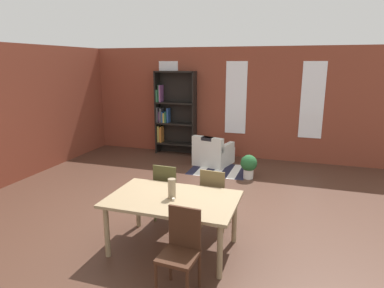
{
  "coord_description": "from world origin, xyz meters",
  "views": [
    {
      "loc": [
        1.63,
        -5.02,
        2.5
      ],
      "look_at": [
        -0.39,
        1.19,
        0.9
      ],
      "focal_mm": 31.47,
      "sensor_mm": 36.0,
      "label": 1
    }
  ],
  "objects_px": {
    "armchair_white": "(213,154)",
    "potted_plant_by_shelf": "(249,165)",
    "bookshelf_tall": "(173,113)",
    "dining_chair_near_right": "(181,248)",
    "dining_chair_far_left": "(168,190)",
    "vase_on_table": "(172,188)",
    "dining_table": "(173,203)",
    "dining_chair_far_right": "(214,196)"
  },
  "relations": [
    {
      "from": "dining_chair_far_right",
      "to": "bookshelf_tall",
      "type": "height_order",
      "value": "bookshelf_tall"
    },
    {
      "from": "dining_table",
      "to": "dining_chair_near_right",
      "type": "xyz_separation_m",
      "value": [
        0.39,
        -0.77,
        -0.16
      ]
    },
    {
      "from": "armchair_white",
      "to": "potted_plant_by_shelf",
      "type": "bearing_deg",
      "value": -37.37
    },
    {
      "from": "armchair_white",
      "to": "dining_table",
      "type": "bearing_deg",
      "value": -83.14
    },
    {
      "from": "dining_table",
      "to": "bookshelf_tall",
      "type": "relative_size",
      "value": 0.75
    },
    {
      "from": "armchair_white",
      "to": "potted_plant_by_shelf",
      "type": "distance_m",
      "value": 1.27
    },
    {
      "from": "dining_table",
      "to": "dining_chair_far_right",
      "type": "bearing_deg",
      "value": 63.83
    },
    {
      "from": "bookshelf_tall",
      "to": "potted_plant_by_shelf",
      "type": "xyz_separation_m",
      "value": [
        2.35,
        -1.48,
        -0.84
      ]
    },
    {
      "from": "dining_chair_far_right",
      "to": "dining_chair_far_left",
      "type": "xyz_separation_m",
      "value": [
        -0.76,
        -0.0,
        0.0
      ]
    },
    {
      "from": "potted_plant_by_shelf",
      "to": "vase_on_table",
      "type": "bearing_deg",
      "value": -99.68
    },
    {
      "from": "dining_chair_near_right",
      "to": "potted_plant_by_shelf",
      "type": "xyz_separation_m",
      "value": [
        0.15,
        3.97,
        -0.21
      ]
    },
    {
      "from": "vase_on_table",
      "to": "dining_chair_far_right",
      "type": "bearing_deg",
      "value": 63.18
    },
    {
      "from": "dining_table",
      "to": "vase_on_table",
      "type": "bearing_deg",
      "value": 180.0
    },
    {
      "from": "bookshelf_tall",
      "to": "dining_chair_far_left",
      "type": "bearing_deg",
      "value": -69.97
    },
    {
      "from": "dining_chair_far_left",
      "to": "potted_plant_by_shelf",
      "type": "bearing_deg",
      "value": 69.23
    },
    {
      "from": "vase_on_table",
      "to": "dining_chair_near_right",
      "type": "distance_m",
      "value": 0.94
    },
    {
      "from": "dining_chair_near_right",
      "to": "dining_chair_far_left",
      "type": "bearing_deg",
      "value": 116.78
    },
    {
      "from": "vase_on_table",
      "to": "dining_chair_far_left",
      "type": "xyz_separation_m",
      "value": [
        -0.38,
        0.77,
        -0.37
      ]
    },
    {
      "from": "dining_chair_near_right",
      "to": "bookshelf_tall",
      "type": "relative_size",
      "value": 0.42
    },
    {
      "from": "vase_on_table",
      "to": "dining_table",
      "type": "bearing_deg",
      "value": -0.0
    },
    {
      "from": "dining_table",
      "to": "dining_chair_near_right",
      "type": "bearing_deg",
      "value": -63.16
    },
    {
      "from": "dining_chair_far_right",
      "to": "dining_chair_near_right",
      "type": "height_order",
      "value": "same"
    },
    {
      "from": "potted_plant_by_shelf",
      "to": "bookshelf_tall",
      "type": "bearing_deg",
      "value": 147.76
    },
    {
      "from": "dining_chair_far_right",
      "to": "potted_plant_by_shelf",
      "type": "distance_m",
      "value": 2.44
    },
    {
      "from": "dining_chair_far_left",
      "to": "bookshelf_tall",
      "type": "distance_m",
      "value": 4.21
    },
    {
      "from": "dining_chair_far_right",
      "to": "armchair_white",
      "type": "relative_size",
      "value": 0.98
    },
    {
      "from": "vase_on_table",
      "to": "armchair_white",
      "type": "bearing_deg",
      "value": 96.71
    },
    {
      "from": "dining_table",
      "to": "bookshelf_tall",
      "type": "xyz_separation_m",
      "value": [
        -1.81,
        4.68,
        0.48
      ]
    },
    {
      "from": "armchair_white",
      "to": "dining_chair_far_right",
      "type": "bearing_deg",
      "value": -75.05
    },
    {
      "from": "dining_chair_far_right",
      "to": "bookshelf_tall",
      "type": "relative_size",
      "value": 0.42
    },
    {
      "from": "armchair_white",
      "to": "dining_chair_near_right",
      "type": "bearing_deg",
      "value": -79.64
    },
    {
      "from": "vase_on_table",
      "to": "bookshelf_tall",
      "type": "relative_size",
      "value": 0.12
    },
    {
      "from": "dining_chair_far_right",
      "to": "armchair_white",
      "type": "xyz_separation_m",
      "value": [
        -0.86,
        3.2,
        -0.23
      ]
    },
    {
      "from": "dining_chair_far_left",
      "to": "dining_chair_near_right",
      "type": "bearing_deg",
      "value": -63.22
    },
    {
      "from": "dining_chair_far_right",
      "to": "armchair_white",
      "type": "height_order",
      "value": "dining_chair_far_right"
    },
    {
      "from": "armchair_white",
      "to": "potted_plant_by_shelf",
      "type": "relative_size",
      "value": 1.82
    },
    {
      "from": "vase_on_table",
      "to": "dining_chair_far_left",
      "type": "bearing_deg",
      "value": 116.08
    },
    {
      "from": "bookshelf_tall",
      "to": "armchair_white",
      "type": "bearing_deg",
      "value": -27.91
    },
    {
      "from": "bookshelf_tall",
      "to": "potted_plant_by_shelf",
      "type": "distance_m",
      "value": 2.9
    },
    {
      "from": "vase_on_table",
      "to": "bookshelf_tall",
      "type": "height_order",
      "value": "bookshelf_tall"
    },
    {
      "from": "dining_chair_far_right",
      "to": "dining_chair_near_right",
      "type": "bearing_deg",
      "value": -89.59
    },
    {
      "from": "dining_chair_far_right",
      "to": "dining_chair_far_left",
      "type": "height_order",
      "value": "same"
    }
  ]
}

